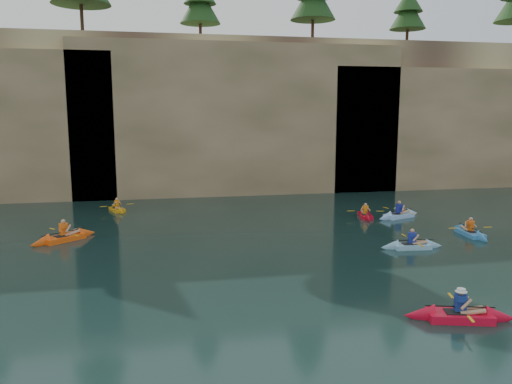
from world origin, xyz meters
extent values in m
plane|color=black|center=(0.00, 0.00, 0.00)|extent=(160.00, 160.00, 0.00)
cube|color=tan|center=(0.00, 30.00, 6.00)|extent=(70.00, 16.00, 12.00)
cube|color=tan|center=(2.00, 22.60, 5.70)|extent=(24.00, 2.40, 11.40)
cube|color=tan|center=(22.00, 22.60, 4.92)|extent=(26.00, 2.40, 9.84)
cube|color=black|center=(-4.00, 21.95, 1.60)|extent=(3.50, 1.00, 3.20)
cube|color=black|center=(10.00, 21.95, 2.25)|extent=(5.00, 1.00, 4.50)
cube|color=red|center=(4.50, -1.62, 0.14)|extent=(2.63, 1.42, 0.29)
cone|color=red|center=(5.65, -1.94, 0.14)|extent=(1.06, 0.96, 0.75)
cone|color=red|center=(3.36, -1.31, 0.14)|extent=(1.06, 0.96, 0.75)
cube|color=black|center=(4.36, -1.58, 0.26)|extent=(0.65, 0.60, 0.04)
cube|color=navy|center=(4.50, -1.62, 0.53)|extent=(0.37, 0.29, 0.48)
sphere|color=tan|center=(4.50, -1.62, 0.88)|extent=(0.20, 0.20, 0.20)
cylinder|color=black|center=(4.50, -1.62, 0.43)|extent=(1.94, 0.57, 0.04)
cube|color=gold|center=(4.74, -0.75, 0.43)|extent=(0.19, 0.43, 0.02)
cube|color=gold|center=(4.27, -2.49, 0.43)|extent=(0.19, 0.43, 0.02)
cylinder|color=white|center=(4.50, -1.62, 0.92)|extent=(0.34, 0.34, 0.10)
cube|color=#FF5610|center=(-8.65, 10.40, 0.14)|extent=(2.53, 2.31, 0.29)
cone|color=#FF5610|center=(-7.70, 11.19, 0.14)|extent=(1.21, 1.20, 0.78)
cone|color=#FF5610|center=(-9.59, 9.60, 0.14)|extent=(1.21, 1.20, 0.78)
cube|color=black|center=(-8.76, 10.30, 0.26)|extent=(0.74, 0.73, 0.04)
cube|color=orange|center=(-8.65, 10.40, 0.56)|extent=(0.42, 0.41, 0.52)
sphere|color=tan|center=(-8.65, 10.40, 0.94)|extent=(0.22, 0.22, 0.22)
cylinder|color=black|center=(-8.65, 10.40, 0.43)|extent=(1.80, 1.52, 0.04)
cube|color=gold|center=(-9.33, 11.21, 0.43)|extent=(0.33, 0.37, 0.02)
cube|color=gold|center=(-7.97, 9.59, 0.43)|extent=(0.33, 0.37, 0.02)
cube|color=#87BEE2|center=(7.02, 5.90, 0.13)|extent=(2.29, 0.90, 0.25)
cone|color=#87BEE2|center=(8.06, 5.81, 0.13)|extent=(0.84, 0.75, 0.69)
cone|color=#87BEE2|center=(5.97, 5.98, 0.13)|extent=(0.84, 0.75, 0.69)
cube|color=black|center=(6.87, 5.91, 0.22)|extent=(0.58, 0.48, 0.04)
cube|color=navy|center=(7.02, 5.90, 0.49)|extent=(0.33, 0.23, 0.46)
sphere|color=tan|center=(7.02, 5.90, 0.82)|extent=(0.19, 0.19, 0.19)
cylinder|color=black|center=(7.02, 5.90, 0.39)|extent=(2.04, 0.20, 0.04)
cube|color=gold|center=(7.09, 6.81, 0.39)|extent=(0.11, 0.43, 0.02)
cube|color=gold|center=(6.94, 4.98, 0.39)|extent=(0.11, 0.43, 0.02)
cube|color=red|center=(7.71, 12.67, 0.12)|extent=(1.16, 2.31, 0.23)
cone|color=red|center=(7.95, 13.68, 0.12)|extent=(0.80, 0.91, 0.64)
cone|color=red|center=(7.47, 11.66, 0.12)|extent=(0.80, 0.91, 0.64)
cube|color=black|center=(7.67, 12.52, 0.20)|extent=(0.51, 0.63, 0.04)
cube|color=orange|center=(7.71, 12.67, 0.45)|extent=(0.25, 0.33, 0.43)
sphere|color=tan|center=(7.71, 12.67, 0.76)|extent=(0.18, 0.18, 0.18)
cylinder|color=black|center=(7.71, 12.67, 0.37)|extent=(0.47, 1.85, 0.04)
cube|color=gold|center=(6.89, 12.86, 0.37)|extent=(0.43, 0.17, 0.02)
cube|color=gold|center=(8.53, 12.48, 0.37)|extent=(0.43, 0.17, 0.02)
cube|color=orange|center=(-6.71, 17.40, 0.12)|extent=(1.33, 2.08, 0.23)
cone|color=orange|center=(-6.37, 16.53, 0.12)|extent=(0.84, 0.88, 0.63)
cone|color=orange|center=(-7.05, 18.26, 0.12)|extent=(0.84, 0.88, 0.63)
cube|color=black|center=(-6.76, 17.54, 0.20)|extent=(0.57, 0.66, 0.04)
cube|color=orange|center=(-6.71, 17.40, 0.45)|extent=(0.28, 0.34, 0.42)
sphere|color=tan|center=(-6.71, 17.40, 0.75)|extent=(0.18, 0.18, 0.18)
cylinder|color=black|center=(-6.71, 17.40, 0.37)|extent=(0.71, 1.76, 0.04)
cube|color=gold|center=(-5.93, 17.70, 0.37)|extent=(0.42, 0.23, 0.02)
cube|color=gold|center=(-7.49, 17.09, 0.37)|extent=(0.42, 0.23, 0.02)
cube|color=#97C7FD|center=(9.59, 12.20, 0.14)|extent=(2.62, 1.65, 0.27)
cone|color=#97C7FD|center=(10.69, 12.63, 0.14)|extent=(1.10, 1.02, 0.75)
cone|color=#97C7FD|center=(8.50, 11.77, 0.14)|extent=(1.10, 1.02, 0.75)
cube|color=black|center=(9.45, 12.15, 0.24)|extent=(0.68, 0.64, 0.04)
cube|color=navy|center=(9.59, 12.20, 0.53)|extent=(0.40, 0.33, 0.50)
sphere|color=tan|center=(9.59, 12.20, 0.89)|extent=(0.21, 0.21, 0.21)
cylinder|color=black|center=(9.59, 12.20, 0.41)|extent=(2.07, 0.85, 0.04)
cube|color=gold|center=(9.22, 13.14, 0.41)|extent=(0.23, 0.42, 0.02)
cube|color=gold|center=(9.96, 11.27, 0.41)|extent=(0.23, 0.42, 0.02)
cube|color=#3B87CB|center=(11.10, 7.59, 0.13)|extent=(0.91, 2.53, 0.25)
cone|color=#3B87CB|center=(11.19, 8.75, 0.13)|extent=(0.76, 0.93, 0.69)
cone|color=#3B87CB|center=(11.01, 6.43, 0.13)|extent=(0.76, 0.93, 0.69)
cube|color=black|center=(11.09, 7.44, 0.22)|extent=(0.47, 0.58, 0.04)
cube|color=#E05912|center=(11.10, 7.59, 0.49)|extent=(0.23, 0.33, 0.46)
sphere|color=tan|center=(11.10, 7.59, 0.82)|extent=(0.19, 0.19, 0.19)
cylinder|color=black|center=(11.10, 7.59, 0.39)|extent=(0.20, 2.04, 0.04)
cube|color=gold|center=(10.18, 7.66, 0.39)|extent=(0.42, 0.11, 0.02)
cube|color=gold|center=(12.02, 7.52, 0.39)|extent=(0.42, 0.11, 0.02)
camera|label=1|loc=(-4.11, -14.17, 6.10)|focal=35.00mm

